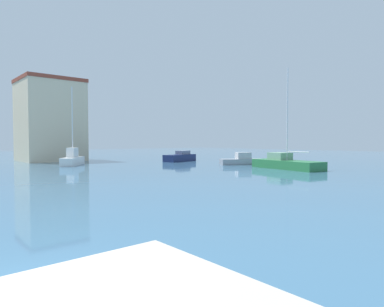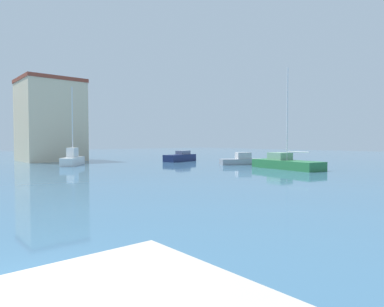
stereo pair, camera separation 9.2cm
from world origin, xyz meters
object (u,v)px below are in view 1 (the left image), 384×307
sailboat_white_near_pier (73,159)px  motorboat_grey_distant_east (242,160)px  sailboat_green_outer_mooring (286,163)px  motorboat_navy_far_left (180,157)px

sailboat_white_near_pier → motorboat_grey_distant_east: 20.06m
sailboat_white_near_pier → motorboat_grey_distant_east: (15.81, -12.34, -0.23)m
sailboat_white_near_pier → motorboat_grey_distant_east: sailboat_white_near_pier is taller
motorboat_grey_distant_east → sailboat_white_near_pier: bearing=142.0°
sailboat_green_outer_mooring → motorboat_grey_distant_east: (1.28, 6.86, -0.08)m
sailboat_white_near_pier → motorboat_grey_distant_east: bearing=-38.0°
motorboat_navy_far_left → sailboat_green_outer_mooring: bearing=-88.9°
motorboat_grey_distant_east → sailboat_green_outer_mooring: bearing=-100.6°
sailboat_green_outer_mooring → motorboat_grey_distant_east: bearing=79.4°
sailboat_green_outer_mooring → motorboat_navy_far_left: (-0.33, 16.77, -0.02)m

